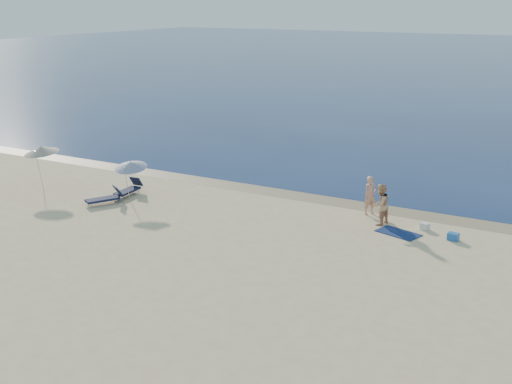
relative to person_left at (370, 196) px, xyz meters
The scene contains 10 objects.
wet_sand_strip 3.70m from the person_left, 162.19° to the left, with size 240.00×1.60×0.00m, color #847254.
person_left is the anchor object (origin of this frame).
person_right 1.42m from the person_left, 52.70° to the right, with size 0.91×0.71×1.88m, color tan.
beach_towel 2.84m from the person_left, 43.58° to the right, with size 1.83×1.01×0.03m, color #0D1B45.
white_bag 3.05m from the person_left, 16.42° to the right, with size 0.35×0.30×0.30m, color silver.
blue_cooler 4.55m from the person_left, 20.13° to the right, with size 0.44×0.32×0.32m, color #1E58A6.
umbrella_near 11.83m from the person_left, 162.23° to the right, with size 1.92×1.94×2.15m.
umbrella_far 17.24m from the person_left, 165.71° to the right, with size 2.37×2.38×2.44m.
lounger_left 12.34m from the person_left, 165.98° to the right, with size 0.69×1.84×0.80m.
lounger_right 12.92m from the person_left, 158.55° to the right, with size 1.43×1.89×0.81m.
Camera 1 is at (12.46, -9.32, 9.77)m, focal length 45.00 mm.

